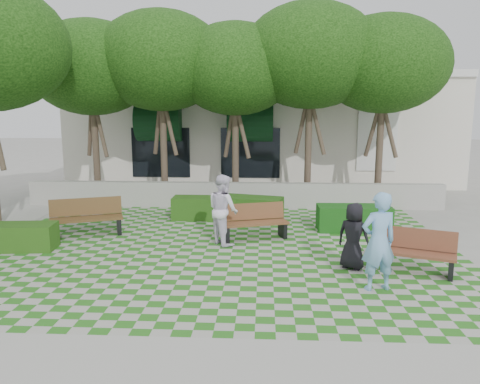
# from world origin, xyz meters

# --- Properties ---
(ground) EXTENTS (90.00, 90.00, 0.00)m
(ground) POSITION_xyz_m (0.00, 0.00, 0.00)
(ground) COLOR gray
(ground) RESTS_ON ground
(lawn) EXTENTS (12.00, 12.00, 0.00)m
(lawn) POSITION_xyz_m (0.00, 1.00, 0.01)
(lawn) COLOR #2B721E
(lawn) RESTS_ON ground
(sidewalk_south) EXTENTS (16.00, 2.00, 0.01)m
(sidewalk_south) POSITION_xyz_m (0.00, -4.70, 0.01)
(sidewalk_south) COLOR #9E9B93
(sidewalk_south) RESTS_ON ground
(retaining_wall) EXTENTS (15.00, 0.36, 0.90)m
(retaining_wall) POSITION_xyz_m (0.00, 6.20, 0.45)
(retaining_wall) COLOR #9E9B93
(retaining_wall) RESTS_ON ground
(bench_east) EXTENTS (1.89, 1.21, 0.94)m
(bench_east) POSITION_xyz_m (4.38, -0.44, 0.45)
(bench_east) COLOR brown
(bench_east) RESTS_ON ground
(bench_mid) EXTENTS (1.92, 1.13, 0.96)m
(bench_mid) POSITION_xyz_m (0.85, 2.05, 0.46)
(bench_mid) COLOR brown
(bench_mid) RESTS_ON ground
(bench_west) EXTENTS (2.08, 1.31, 1.04)m
(bench_west) POSITION_xyz_m (-3.88, 2.15, 0.50)
(bench_west) COLOR #4F361B
(bench_west) RESTS_ON ground
(hedge_east) EXTENTS (2.13, 0.89, 0.74)m
(hedge_east) POSITION_xyz_m (3.76, 3.06, 0.37)
(hedge_east) COLOR #134712
(hedge_east) RESTS_ON ground
(hedge_midright) EXTENTS (2.31, 1.40, 0.76)m
(hedge_midright) POSITION_xyz_m (0.62, 4.22, 0.38)
(hedge_midright) COLOR #1D4612
(hedge_midright) RESTS_ON ground
(hedge_midleft) EXTENTS (2.06, 0.84, 0.72)m
(hedge_midleft) POSITION_xyz_m (-0.79, 4.28, 0.36)
(hedge_midleft) COLOR #1F4713
(hedge_midleft) RESTS_ON ground
(hedge_west) EXTENTS (1.97, 0.95, 0.67)m
(hedge_west) POSITION_xyz_m (-5.13, 0.69, 0.33)
(hedge_west) COLOR #214913
(hedge_west) RESTS_ON ground
(person_blue) EXTENTS (0.82, 0.64, 1.97)m
(person_blue) POSITION_xyz_m (3.37, -1.52, 0.99)
(person_blue) COLOR #7DB3E4
(person_blue) RESTS_ON ground
(person_dark) EXTENTS (0.88, 0.79, 1.50)m
(person_dark) POSITION_xyz_m (3.12, -0.28, 0.75)
(person_dark) COLOR black
(person_dark) RESTS_ON ground
(person_white) EXTENTS (1.09, 1.14, 1.86)m
(person_white) POSITION_xyz_m (0.06, 1.50, 0.93)
(person_white) COLOR white
(person_white) RESTS_ON ground
(tree_row) EXTENTS (17.70, 13.40, 7.41)m
(tree_row) POSITION_xyz_m (-1.86, 5.95, 5.18)
(tree_row) COLOR #47382B
(tree_row) RESTS_ON ground
(building) EXTENTS (18.00, 8.92, 5.15)m
(building) POSITION_xyz_m (0.93, 14.08, 2.52)
(building) COLOR silver
(building) RESTS_ON ground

